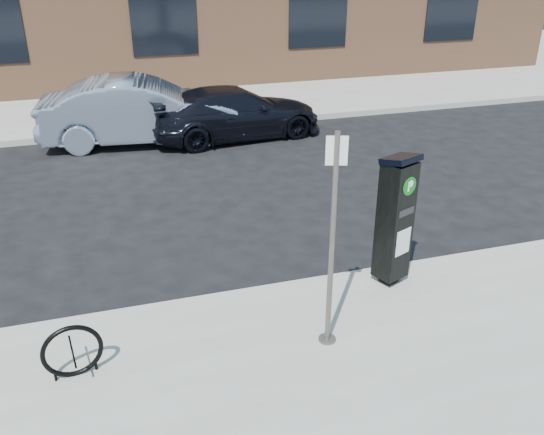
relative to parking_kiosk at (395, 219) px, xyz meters
name	(u,v)px	position (x,y,z in m)	size (l,w,h in m)	color
ground	(285,293)	(-1.42, 0.35, -1.12)	(120.00, 120.00, 0.00)	black
sidewalk_far	(162,80)	(-1.42, 14.35, -1.05)	(60.00, 12.00, 0.15)	gray
curb_near	(286,289)	(-1.42, 0.33, -1.05)	(60.00, 0.12, 0.16)	#9E9B93
curb_far	(190,128)	(-1.42, 8.37, -1.05)	(60.00, 0.12, 0.16)	#9E9B93
parking_kiosk	(395,219)	(0.00, 0.00, 0.00)	(0.55, 0.52, 1.89)	black
sign_pole	(332,246)	(-1.33, -0.99, 0.32)	(0.22, 0.21, 2.60)	#5C5751
bike_rack	(72,351)	(-4.20, -0.76, -0.65)	(0.66, 0.14, 0.66)	black
car_silver	(141,111)	(-2.65, 7.75, -0.34)	(1.65, 4.74, 1.56)	#9BACC5
car_dark	(235,113)	(-0.42, 7.48, -0.49)	(1.76, 4.33, 1.26)	black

